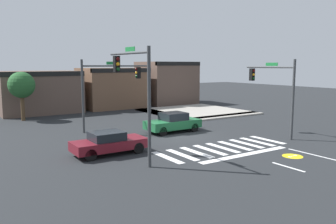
# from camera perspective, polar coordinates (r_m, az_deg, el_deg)

# --- Properties ---
(ground_plane) EXTENTS (120.00, 120.00, 0.00)m
(ground_plane) POSITION_cam_1_polar(r_m,az_deg,el_deg) (25.72, 2.28, -3.96)
(ground_plane) COLOR #232628
(crosswalk_near) EXTENTS (8.92, 2.99, 0.01)m
(crosswalk_near) POSITION_cam_1_polar(r_m,az_deg,el_deg) (22.30, 9.04, -5.88)
(crosswalk_near) COLOR silver
(crosswalk_near) RESTS_ON ground_plane
(bike_detector_marking) EXTENTS (1.17, 1.17, 0.01)m
(bike_detector_marking) POSITION_cam_1_polar(r_m,az_deg,el_deg) (21.30, 19.99, -6.91)
(bike_detector_marking) COLOR yellow
(bike_detector_marking) RESTS_ON ground_plane
(curb_corner_northeast) EXTENTS (10.00, 10.60, 0.15)m
(curb_corner_northeast) POSITION_cam_1_polar(r_m,az_deg,el_deg) (38.16, 4.44, -0.00)
(curb_corner_northeast) COLOR #9E998E
(curb_corner_northeast) RESTS_ON ground_plane
(storefront_row) EXTENTS (24.40, 6.24, 5.68)m
(storefront_row) POSITION_cam_1_polar(r_m,az_deg,el_deg) (43.29, -9.31, 4.13)
(storefront_row) COLOR brown
(storefront_row) RESTS_ON ground_plane
(traffic_signal_southwest) EXTENTS (0.32, 4.60, 6.22)m
(traffic_signal_southwest) POSITION_cam_1_polar(r_m,az_deg,el_deg) (18.67, -5.66, 4.91)
(traffic_signal_southwest) COLOR #383A3D
(traffic_signal_southwest) RESTS_ON ground_plane
(traffic_signal_southeast) EXTENTS (0.32, 4.50, 5.65)m
(traffic_signal_southeast) POSITION_cam_1_polar(r_m,az_deg,el_deg) (26.45, 17.20, 4.36)
(traffic_signal_southeast) COLOR #383A3D
(traffic_signal_southeast) RESTS_ON ground_plane
(traffic_signal_northwest) EXTENTS (5.80, 0.32, 5.67)m
(traffic_signal_northwest) POSITION_cam_1_polar(r_m,az_deg,el_deg) (27.93, -9.82, 5.00)
(traffic_signal_northwest) COLOR #383A3D
(traffic_signal_northwest) RESTS_ON ground_plane
(car_green) EXTENTS (4.36, 1.92, 1.54)m
(car_green) POSITION_cam_1_polar(r_m,az_deg,el_deg) (27.03, 0.82, -1.74)
(car_green) COLOR #1E6638
(car_green) RESTS_ON ground_plane
(car_maroon) EXTENTS (4.37, 1.85, 1.37)m
(car_maroon) POSITION_cam_1_polar(r_m,az_deg,el_deg) (20.63, -9.80, -5.04)
(car_maroon) COLOR maroon
(car_maroon) RESTS_ON ground_plane
(roadside_tree) EXTENTS (2.47, 2.47, 4.63)m
(roadside_tree) POSITION_cam_1_polar(r_m,az_deg,el_deg) (35.08, -23.17, 4.09)
(roadside_tree) COLOR #4C3823
(roadside_tree) RESTS_ON ground_plane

